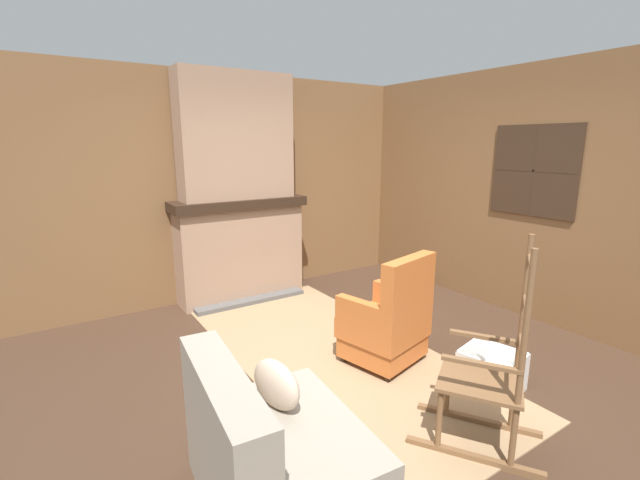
% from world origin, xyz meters
% --- Properties ---
extents(ground_plane, '(14.00, 14.00, 0.00)m').
position_xyz_m(ground_plane, '(0.00, 0.00, 0.00)').
color(ground_plane, '#3D281C').
extents(wood_panel_wall_left, '(0.06, 5.37, 2.68)m').
position_xyz_m(wood_panel_wall_left, '(-2.41, 0.00, 1.34)').
color(wood_panel_wall_left, brown).
rests_on(wood_panel_wall_left, ground).
extents(wood_panel_wall_back, '(5.37, 0.09, 2.68)m').
position_xyz_m(wood_panel_wall_back, '(0.00, 2.41, 1.35)').
color(wood_panel_wall_back, brown).
rests_on(wood_panel_wall_back, ground).
extents(fireplace_hearth, '(0.60, 1.60, 1.23)m').
position_xyz_m(fireplace_hearth, '(-2.18, 0.00, 0.61)').
color(fireplace_hearth, '#9E7A60').
rests_on(fireplace_hearth, ground).
extents(chimney_breast, '(0.35, 1.32, 1.43)m').
position_xyz_m(chimney_breast, '(-2.19, 0.00, 1.95)').
color(chimney_breast, '#9E7A60').
rests_on(chimney_breast, fireplace_hearth).
extents(area_rug, '(3.44, 1.60, 0.01)m').
position_xyz_m(area_rug, '(-0.36, 0.09, 0.01)').
color(area_rug, '#997A56').
rests_on(area_rug, ground).
extents(armchair, '(0.71, 0.74, 0.98)m').
position_xyz_m(armchair, '(0.03, 0.40, 0.37)').
color(armchair, '#C6662D').
rests_on(armchair, ground).
extents(rocking_chair, '(0.90, 0.79, 1.34)m').
position_xyz_m(rocking_chair, '(1.15, 0.22, 0.44)').
color(rocking_chair, brown).
rests_on(rocking_chair, ground).
extents(firewood_stack, '(0.40, 0.46, 0.11)m').
position_xyz_m(firewood_stack, '(-1.30, 1.94, 0.06)').
color(firewood_stack, brown).
rests_on(firewood_stack, ground).
extents(laundry_basket, '(0.50, 0.45, 0.31)m').
position_xyz_m(laundry_basket, '(0.78, 0.81, 0.15)').
color(laundry_basket, white).
rests_on(laundry_basket, ground).
extents(oil_lamp_vase, '(0.10, 0.10, 0.28)m').
position_xyz_m(oil_lamp_vase, '(-2.23, -0.41, 1.33)').
color(oil_lamp_vase, silver).
rests_on(oil_lamp_vase, fireplace_hearth).
extents(storage_case, '(0.15, 0.21, 0.12)m').
position_xyz_m(storage_case, '(-2.23, 0.60, 1.29)').
color(storage_case, black).
rests_on(storage_case, fireplace_hearth).
extents(decorative_plate_on_mantel, '(0.07, 0.28, 0.28)m').
position_xyz_m(decorative_plate_on_mantel, '(-2.25, 0.08, 1.37)').
color(decorative_plate_on_mantel, gold).
rests_on(decorative_plate_on_mantel, fireplace_hearth).
extents(sofa_segment, '(1.06, 0.88, 0.82)m').
position_xyz_m(sofa_segment, '(0.82, -1.10, 0.30)').
color(sofa_segment, gray).
rests_on(sofa_segment, ground).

